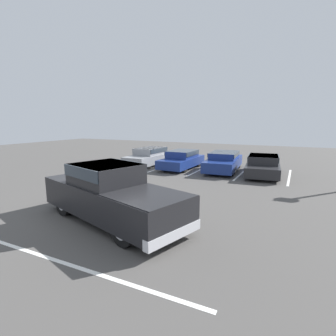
{
  "coord_description": "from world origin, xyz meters",
  "views": [
    {
      "loc": [
        5.96,
        -6.82,
        3.21
      ],
      "look_at": [
        0.53,
        4.17,
        1.0
      ],
      "focal_mm": 28.0,
      "sensor_mm": 36.0,
      "label": 1
    }
  ],
  "objects_px": {
    "parked_sedan_a": "(150,156)",
    "parked_sedan_c": "(224,161)",
    "pickup_truck": "(112,194)",
    "parked_sedan_b": "(182,159)",
    "parked_sedan_d": "(263,165)"
  },
  "relations": [
    {
      "from": "parked_sedan_b",
      "to": "parked_sedan_d",
      "type": "xyz_separation_m",
      "value": [
        5.27,
        -0.01,
        -0.02
      ]
    },
    {
      "from": "parked_sedan_a",
      "to": "parked_sedan_c",
      "type": "xyz_separation_m",
      "value": [
        5.45,
        0.16,
        -0.01
      ]
    },
    {
      "from": "pickup_truck",
      "to": "parked_sedan_c",
      "type": "distance_m",
      "value": 10.32
    },
    {
      "from": "parked_sedan_a",
      "to": "parked_sedan_c",
      "type": "relative_size",
      "value": 0.96
    },
    {
      "from": "parked_sedan_b",
      "to": "parked_sedan_d",
      "type": "distance_m",
      "value": 5.27
    },
    {
      "from": "pickup_truck",
      "to": "parked_sedan_a",
      "type": "xyz_separation_m",
      "value": [
        -4.47,
        10.1,
        -0.24
      ]
    },
    {
      "from": "parked_sedan_c",
      "to": "parked_sedan_a",
      "type": "bearing_deg",
      "value": -92.32
    },
    {
      "from": "parked_sedan_a",
      "to": "parked_sedan_b",
      "type": "distance_m",
      "value": 2.67
    },
    {
      "from": "parked_sedan_a",
      "to": "parked_sedan_d",
      "type": "distance_m",
      "value": 7.92
    },
    {
      "from": "parked_sedan_d",
      "to": "parked_sedan_b",
      "type": "bearing_deg",
      "value": -95.42
    },
    {
      "from": "pickup_truck",
      "to": "parked_sedan_b",
      "type": "relative_size",
      "value": 1.37
    },
    {
      "from": "pickup_truck",
      "to": "parked_sedan_d",
      "type": "distance_m",
      "value": 10.44
    },
    {
      "from": "parked_sedan_c",
      "to": "parked_sedan_d",
      "type": "height_order",
      "value": "parked_sedan_c"
    },
    {
      "from": "parked_sedan_c",
      "to": "parked_sedan_d",
      "type": "distance_m",
      "value": 2.51
    },
    {
      "from": "pickup_truck",
      "to": "parked_sedan_b",
      "type": "height_order",
      "value": "pickup_truck"
    }
  ]
}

